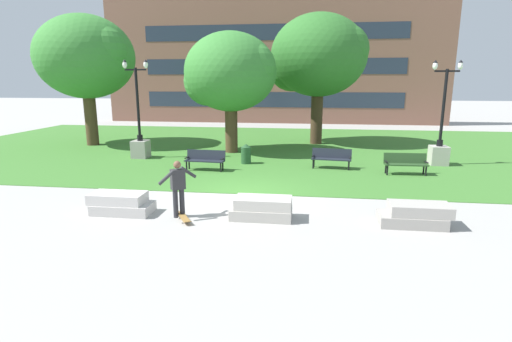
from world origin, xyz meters
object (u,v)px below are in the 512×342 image
object	(u,v)px
concrete_block_right	(415,215)
park_bench_far_left	(205,159)
skateboard	(184,218)
trash_bin	(246,154)
lamp_post_center	(440,144)
concrete_block_center	(121,204)
park_bench_near_right	(331,157)
park_bench_near_left	(405,162)
lamp_post_left	(140,138)
concrete_block_left	(262,208)
person_skateboarder	(178,185)

from	to	relation	value
concrete_block_right	park_bench_far_left	size ratio (longest dim) A/B	1.05
skateboard	trash_bin	distance (m)	8.23
park_bench_far_left	lamp_post_center	xyz separation A→B (m)	(10.81, 2.66, 0.48)
concrete_block_center	concrete_block_right	distance (m)	8.70
park_bench_near_right	park_bench_far_left	bearing A→B (deg)	-168.55
park_bench_near_left	lamp_post_left	bearing A→B (deg)	170.98
lamp_post_center	concrete_block_center	bearing A→B (deg)	-143.46
park_bench_far_left	trash_bin	xyz separation A→B (m)	(1.59, 1.69, -0.04)
concrete_block_left	park_bench_far_left	bearing A→B (deg)	118.80
park_bench_near_right	lamp_post_center	size ratio (longest dim) A/B	0.38
concrete_block_center	park_bench_near_right	bearing A→B (deg)	47.28
concrete_block_center	park_bench_far_left	world-z (taller)	park_bench_far_left
lamp_post_center	trash_bin	xyz separation A→B (m)	(-9.21, -0.97, -0.51)
park_bench_near_left	park_bench_far_left	world-z (taller)	same
concrete_block_left	skateboard	xyz separation A→B (m)	(-2.24, -0.50, -0.22)
park_bench_near_right	trash_bin	size ratio (longest dim) A/B	1.93
concrete_block_left	lamp_post_left	world-z (taller)	lamp_post_left
park_bench_near_right	lamp_post_center	bearing A→B (deg)	16.36
person_skateboarder	lamp_post_center	size ratio (longest dim) A/B	0.35
concrete_block_right	skateboard	bearing A→B (deg)	-175.80
park_bench_far_left	trash_bin	size ratio (longest dim) A/B	1.91
concrete_block_center	park_bench_far_left	xyz separation A→B (m)	(1.06, 6.13, 0.23)
concrete_block_right	park_bench_near_left	bearing A→B (deg)	79.96
lamp_post_center	person_skateboarder	bearing A→B (deg)	-138.36
lamp_post_left	trash_bin	distance (m)	5.77
concrete_block_right	park_bench_far_left	world-z (taller)	park_bench_far_left
concrete_block_center	skateboard	world-z (taller)	concrete_block_center
concrete_block_left	person_skateboarder	distance (m)	2.58
concrete_block_right	lamp_post_left	world-z (taller)	lamp_post_left
concrete_block_center	person_skateboarder	size ratio (longest dim) A/B	1.10
lamp_post_left	lamp_post_center	size ratio (longest dim) A/B	1.02
concrete_block_right	person_skateboarder	xyz separation A→B (m)	(-6.81, -0.18, 0.67)
concrete_block_left	concrete_block_right	xyz separation A→B (m)	(4.33, -0.01, 0.00)
park_bench_near_left	lamp_post_left	distance (m)	13.05
concrete_block_center	park_bench_near_left	world-z (taller)	park_bench_near_left
park_bench_near_right	lamp_post_left	distance (m)	9.87
concrete_block_left	park_bench_near_right	xyz separation A→B (m)	(2.36, 7.17, 0.23)
park_bench_near_left	lamp_post_center	xyz separation A→B (m)	(2.03, 2.28, 0.48)
concrete_block_left	person_skateboarder	world-z (taller)	person_skateboarder
lamp_post_left	trash_bin	size ratio (longest dim) A/B	5.19
person_skateboarder	concrete_block_center	bearing A→B (deg)	177.52
person_skateboarder	trash_bin	size ratio (longest dim) A/B	1.78
concrete_block_center	lamp_post_center	bearing A→B (deg)	36.54
concrete_block_right	person_skateboarder	size ratio (longest dim) A/B	1.13
lamp_post_left	lamp_post_center	xyz separation A→B (m)	(14.91, 0.24, -0.02)
park_bench_near_left	concrete_block_left	bearing A→B (deg)	-130.53
park_bench_near_left	park_bench_far_left	distance (m)	8.78
concrete_block_center	park_bench_far_left	bearing A→B (deg)	80.22
concrete_block_left	concrete_block_right	world-z (taller)	same
person_skateboarder	lamp_post_left	world-z (taller)	lamp_post_left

